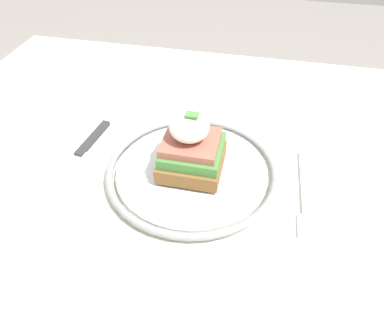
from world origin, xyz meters
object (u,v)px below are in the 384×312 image
sandwich (191,147)px  napkin (71,97)px  knife (83,150)px  plate (192,171)px  fork (305,196)px

sandwich → napkin: sandwich is taller
sandwich → knife: (0.17, -0.01, -0.05)m
plate → sandwich: bearing=-56.1°
fork → knife: knife is taller
knife → sandwich: bearing=176.0°
plate → napkin: plate is taller
fork → napkin: (0.40, -0.15, 0.00)m
fork → knife: 0.32m
plate → knife: bearing=-4.7°
plate → napkin: 0.29m
knife → fork: bearing=175.9°
sandwich → fork: (-0.15, 0.01, -0.05)m
fork → knife: size_ratio=0.86×
plate → sandwich: sandwich is taller
plate → knife: (0.17, -0.01, -0.01)m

